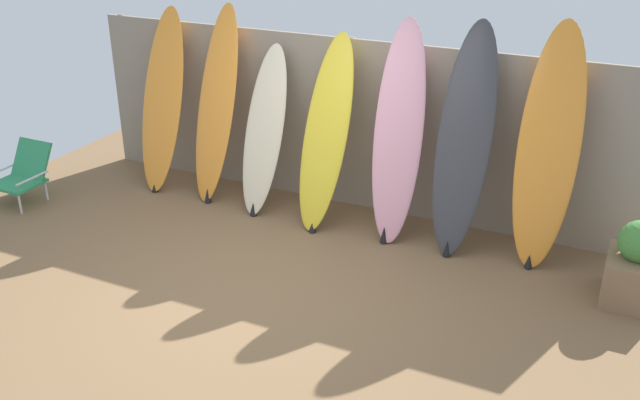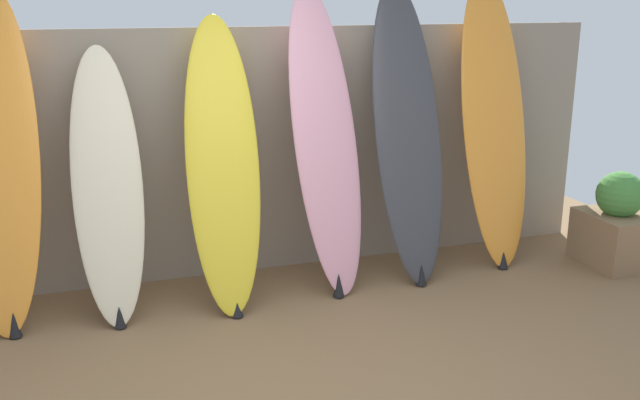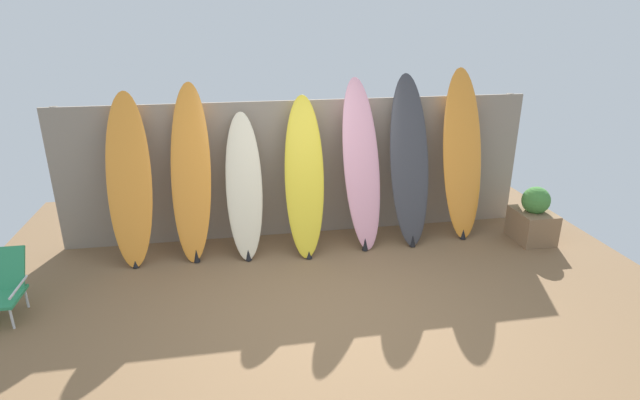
% 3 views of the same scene
% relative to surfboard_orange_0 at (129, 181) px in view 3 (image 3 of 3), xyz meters
% --- Properties ---
extents(ground, '(7.68, 7.68, 0.00)m').
position_rel_surfboard_orange_0_xyz_m(ground, '(2.07, -1.60, -0.99)').
color(ground, brown).
extents(fence_back, '(6.08, 0.11, 1.80)m').
position_rel_surfboard_orange_0_xyz_m(fence_back, '(2.07, 0.41, -0.09)').
color(fence_back, gray).
rests_on(fence_back, ground).
extents(surfboard_orange_0, '(0.52, 0.67, 1.99)m').
position_rel_surfboard_orange_0_xyz_m(surfboard_orange_0, '(0.00, 0.00, 0.00)').
color(surfboard_orange_0, orange).
rests_on(surfboard_orange_0, ground).
extents(surfboard_orange_1, '(0.55, 0.72, 2.08)m').
position_rel_surfboard_orange_0_xyz_m(surfboard_orange_1, '(0.70, 0.01, 0.04)').
color(surfboard_orange_1, orange).
rests_on(surfboard_orange_1, ground).
extents(surfboard_cream_2, '(0.45, 0.70, 1.72)m').
position_rel_surfboard_orange_0_xyz_m(surfboard_cream_2, '(1.32, -0.05, -0.14)').
color(surfboard_cream_2, beige).
rests_on(surfboard_cream_2, ground).
extents(surfboard_yellow_3, '(0.54, 0.79, 1.91)m').
position_rel_surfboard_orange_0_xyz_m(surfboard_yellow_3, '(2.05, -0.09, -0.04)').
color(surfboard_yellow_3, yellow).
rests_on(surfboard_yellow_3, ground).
extents(surfboard_pink_4, '(0.56, 0.74, 2.10)m').
position_rel_surfboard_orange_0_xyz_m(surfboard_pink_4, '(2.78, -0.03, 0.05)').
color(surfboard_pink_4, pink).
rests_on(surfboard_pink_4, ground).
extents(surfboard_charcoal_5, '(0.51, 0.73, 2.13)m').
position_rel_surfboard_orange_0_xyz_m(surfboard_charcoal_5, '(3.41, -0.00, 0.07)').
color(surfboard_charcoal_5, '#38383D').
rests_on(surfboard_charcoal_5, ground).
extents(surfboard_orange_6, '(0.56, 0.64, 2.18)m').
position_rel_surfboard_orange_0_xyz_m(surfboard_orange_6, '(4.15, 0.05, 0.10)').
color(surfboard_orange_6, orange).
rests_on(surfboard_orange_6, ground).
extents(planter_box, '(0.45, 0.55, 0.73)m').
position_rel_surfboard_orange_0_xyz_m(planter_box, '(5.02, -0.38, -0.67)').
color(planter_box, '#846647').
rests_on(planter_box, ground).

